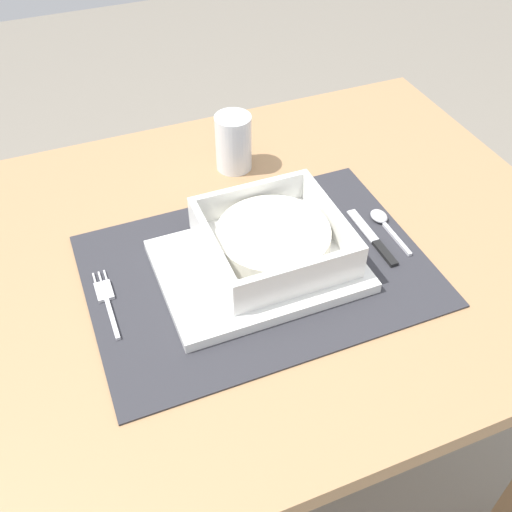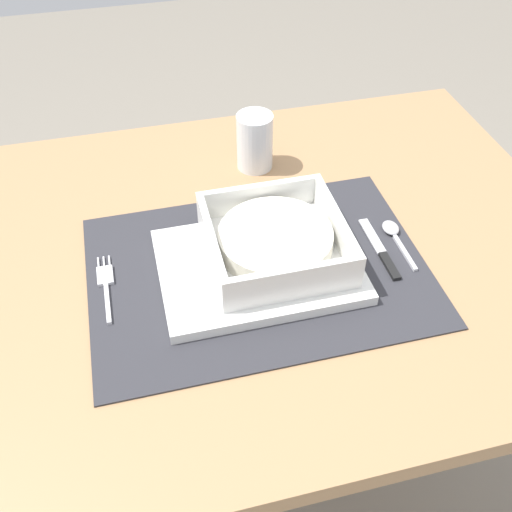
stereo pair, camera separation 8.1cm
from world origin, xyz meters
name	(u,v)px [view 2 (the right image)]	position (x,y,z in m)	size (l,w,h in m)	color
ground_plane	(252,482)	(0.00, 0.00, 0.00)	(6.00, 6.00, 0.00)	gray
dining_table	(251,298)	(0.00, 0.00, 0.65)	(1.00, 0.74, 0.76)	#A37A51
placemat	(256,271)	(0.00, -0.05, 0.76)	(0.47, 0.34, 0.00)	#2D2D33
serving_plate	(257,266)	(0.00, -0.05, 0.77)	(0.28, 0.20, 0.02)	white
porridge_bowl	(275,242)	(0.03, -0.04, 0.80)	(0.19, 0.19, 0.05)	white
fork	(106,283)	(-0.21, -0.03, 0.76)	(0.02, 0.13, 0.00)	silver
spoon	(393,232)	(0.21, -0.03, 0.77)	(0.02, 0.11, 0.01)	silver
butter_knife	(381,252)	(0.18, -0.06, 0.76)	(0.01, 0.13, 0.01)	black
drinking_glass	(255,144)	(0.06, 0.20, 0.80)	(0.06, 0.06, 0.10)	white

